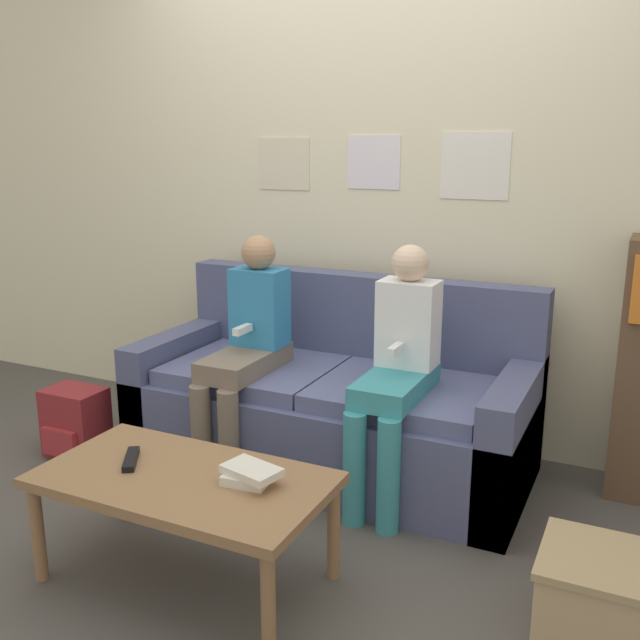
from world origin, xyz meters
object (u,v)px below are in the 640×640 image
at_px(couch, 333,406).
at_px(tv_remote, 131,459).
at_px(person_left, 246,344).
at_px(person_right, 397,365).
at_px(coffee_table, 184,487).
at_px(backpack, 75,422).
at_px(storage_box, 609,600).

distance_m(couch, tv_remote, 1.09).
bearing_deg(person_left, person_right, 0.01).
relative_size(coffee_table, person_right, 0.92).
distance_m(coffee_table, person_left, 0.93).
bearing_deg(backpack, coffee_table, -28.96).
distance_m(person_right, storage_box, 1.14).
relative_size(couch, backpack, 5.48).
height_order(couch, tv_remote, couch).
height_order(coffee_table, tv_remote, tv_remote).
height_order(tv_remote, storage_box, tv_remote).
height_order(person_right, storage_box, person_right).
height_order(person_right, backpack, person_right).
xyz_separation_m(tv_remote, storage_box, (1.55, 0.28, -0.26)).
distance_m(person_left, storage_box, 1.75).
bearing_deg(tv_remote, storage_box, -22.43).
height_order(coffee_table, person_right, person_right).
xyz_separation_m(couch, person_right, (0.37, -0.19, 0.30)).
xyz_separation_m(person_left, storage_box, (1.60, -0.57, -0.45)).
bearing_deg(tv_remote, person_right, 19.21).
bearing_deg(person_right, person_left, -179.99).
xyz_separation_m(couch, backpack, (-1.15, -0.45, -0.12)).
height_order(person_left, tv_remote, person_left).
bearing_deg(storage_box, person_right, 147.28).
bearing_deg(tv_remote, couch, 41.66).
bearing_deg(storage_box, couch, 148.76).
height_order(person_left, person_right, person_right).
bearing_deg(coffee_table, person_right, 62.68).
xyz_separation_m(storage_box, backpack, (-2.41, 0.31, 0.02)).
height_order(person_left, storage_box, person_left).
bearing_deg(backpack, couch, 21.37).
bearing_deg(tv_remote, person_left, 60.58).
relative_size(couch, person_right, 1.68).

